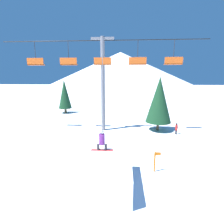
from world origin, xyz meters
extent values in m
plane|color=white|center=(0.00, 0.00, 0.00)|extent=(220.00, 220.00, 0.00)
cone|color=silver|center=(0.00, 67.70, 7.84)|extent=(69.64, 69.64, 15.68)
cube|color=white|center=(1.06, -0.12, 0.70)|extent=(2.87, 3.73, 1.40)
cube|color=silver|center=(1.06, 1.70, 1.37)|extent=(2.87, 0.10, 0.06)
cube|color=#B22D2D|center=(0.67, 1.40, 1.42)|extent=(1.39, 0.26, 0.03)
cylinder|color=black|center=(0.42, 1.40, 1.62)|extent=(0.16, 0.16, 0.38)
cylinder|color=black|center=(0.91, 1.40, 1.62)|extent=(0.16, 0.16, 0.38)
cylinder|color=#471956|center=(0.67, 1.40, 2.16)|extent=(0.36, 0.36, 0.68)
sphere|color=#B2B2B7|center=(0.67, 1.40, 2.62)|extent=(0.25, 0.25, 0.25)
cylinder|color=slate|center=(-0.31, 10.03, 5.00)|extent=(0.45, 0.45, 10.00)
cube|color=slate|center=(-0.31, 10.03, 9.80)|extent=(2.40, 0.24, 0.24)
cylinder|color=black|center=(-0.31, 10.03, 9.60)|extent=(21.35, 0.08, 0.08)
cylinder|color=#28282D|center=(-7.57, 10.03, 8.40)|extent=(0.06, 0.06, 2.40)
cube|color=#E05619|center=(-7.57, 10.03, 7.20)|extent=(1.80, 0.44, 0.08)
cube|color=#E05619|center=(-7.57, 9.85, 7.55)|extent=(1.80, 0.08, 0.70)
cylinder|color=#28282D|center=(-3.94, 10.03, 8.40)|extent=(0.06, 0.06, 2.40)
cube|color=#E05619|center=(-3.94, 10.03, 7.20)|extent=(1.80, 0.44, 0.08)
cube|color=#E05619|center=(-3.94, 9.85, 7.55)|extent=(1.80, 0.08, 0.70)
cylinder|color=#28282D|center=(-0.31, 10.03, 8.40)|extent=(0.06, 0.06, 2.40)
cube|color=#E05619|center=(-0.31, 10.03, 7.20)|extent=(1.80, 0.44, 0.08)
cube|color=#E05619|center=(-0.31, 9.85, 7.55)|extent=(1.80, 0.08, 0.70)
cylinder|color=#28282D|center=(3.32, 10.03, 8.40)|extent=(0.06, 0.06, 2.40)
cube|color=#E05619|center=(3.32, 10.03, 7.20)|extent=(1.80, 0.44, 0.08)
cube|color=#E05619|center=(3.32, 9.85, 7.55)|extent=(1.80, 0.08, 0.70)
cylinder|color=#28282D|center=(6.95, 10.03, 8.40)|extent=(0.06, 0.06, 2.40)
cube|color=#E05619|center=(6.95, 10.03, 7.20)|extent=(1.80, 0.44, 0.08)
cube|color=#E05619|center=(6.95, 9.85, 7.55)|extent=(1.80, 0.08, 0.70)
cylinder|color=#4C3823|center=(5.82, 10.40, 0.49)|extent=(0.29, 0.29, 0.97)
cone|color=#14381E|center=(5.82, 10.40, 3.47)|extent=(2.79, 2.79, 4.99)
cylinder|color=#4C3823|center=(-7.67, 18.75, 0.41)|extent=(0.38, 0.38, 0.81)
cone|color=#14381E|center=(-7.67, 18.75, 3.16)|extent=(2.08, 2.08, 4.69)
cylinder|color=orange|center=(4.02, 1.52, 0.68)|extent=(0.10, 0.10, 1.36)
cube|color=orange|center=(4.20, 1.52, 1.24)|extent=(0.36, 0.02, 0.20)
cylinder|color=black|center=(7.49, 9.08, 0.23)|extent=(0.17, 0.17, 0.45)
cylinder|color=red|center=(7.49, 9.08, 0.75)|extent=(0.24, 0.24, 0.60)
sphere|color=#232328|center=(7.49, 9.08, 1.14)|extent=(0.18, 0.18, 0.18)
camera|label=1|loc=(2.05, -8.87, 6.06)|focal=28.00mm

